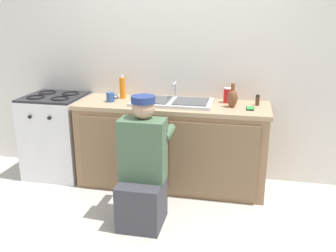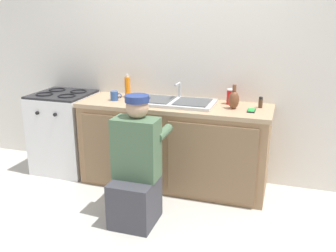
# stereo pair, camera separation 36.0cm
# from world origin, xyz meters

# --- Properties ---
(ground_plane) EXTENTS (12.00, 12.00, 0.00)m
(ground_plane) POSITION_xyz_m (0.00, 0.00, 0.00)
(ground_plane) COLOR beige
(back_wall) EXTENTS (6.00, 0.10, 2.50)m
(back_wall) POSITION_xyz_m (0.00, 0.65, 1.25)
(back_wall) COLOR silver
(back_wall) RESTS_ON ground_plane
(counter_cabinet) EXTENTS (1.89, 0.62, 0.83)m
(counter_cabinet) POSITION_xyz_m (0.00, 0.29, 0.41)
(counter_cabinet) COLOR #997551
(counter_cabinet) RESTS_ON ground_plane
(countertop) EXTENTS (1.93, 0.62, 0.04)m
(countertop) POSITION_xyz_m (0.00, 0.30, 0.85)
(countertop) COLOR tan
(countertop) RESTS_ON counter_cabinet
(sink_double_basin) EXTENTS (0.80, 0.44, 0.19)m
(sink_double_basin) POSITION_xyz_m (0.00, 0.30, 0.89)
(sink_double_basin) COLOR silver
(sink_double_basin) RESTS_ON countertop
(stove_range) EXTENTS (0.61, 0.62, 0.91)m
(stove_range) POSITION_xyz_m (-1.29, 0.30, 0.45)
(stove_range) COLOR white
(stove_range) RESTS_ON ground_plane
(plumber_person) EXTENTS (0.42, 0.61, 1.10)m
(plumber_person) POSITION_xyz_m (-0.09, -0.49, 0.46)
(plumber_person) COLOR #3F3F47
(plumber_person) RESTS_ON ground_plane
(vase_decorative) EXTENTS (0.10, 0.10, 0.23)m
(vase_decorative) POSITION_xyz_m (0.59, 0.28, 0.96)
(vase_decorative) COLOR brown
(vase_decorative) RESTS_ON countertop
(soda_cup_red) EXTENTS (0.08, 0.08, 0.15)m
(soda_cup_red) POSITION_xyz_m (0.54, 0.46, 0.95)
(soda_cup_red) COLOR red
(soda_cup_red) RESTS_ON countertop
(cell_phone) EXTENTS (0.07, 0.14, 0.01)m
(cell_phone) POSITION_xyz_m (0.76, 0.25, 0.88)
(cell_phone) COLOR black
(cell_phone) RESTS_ON countertop
(spice_bottle_pepper) EXTENTS (0.04, 0.04, 0.10)m
(spice_bottle_pepper) POSITION_xyz_m (0.83, 0.40, 0.92)
(spice_bottle_pepper) COLOR #513823
(spice_bottle_pepper) RESTS_ON countertop
(coffee_mug) EXTENTS (0.13, 0.08, 0.09)m
(coffee_mug) POSITION_xyz_m (-0.63, 0.25, 0.92)
(coffee_mug) COLOR #335699
(coffee_mug) RESTS_ON countertop
(soap_bottle_orange) EXTENTS (0.06, 0.06, 0.25)m
(soap_bottle_orange) POSITION_xyz_m (-0.56, 0.43, 0.98)
(soap_bottle_orange) COLOR orange
(soap_bottle_orange) RESTS_ON countertop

